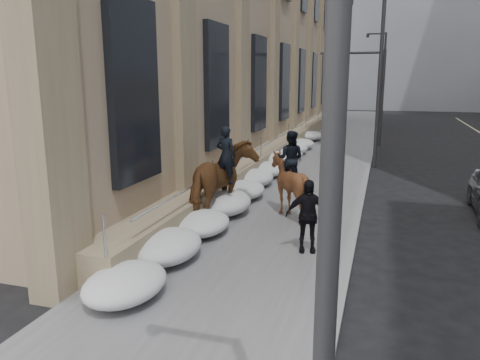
# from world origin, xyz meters

# --- Properties ---
(ground) EXTENTS (140.00, 140.00, 0.00)m
(ground) POSITION_xyz_m (0.00, 0.00, 0.00)
(ground) COLOR black
(ground) RESTS_ON ground
(sidewalk) EXTENTS (5.00, 80.00, 0.12)m
(sidewalk) POSITION_xyz_m (0.00, 10.00, 0.06)
(sidewalk) COLOR #575759
(sidewalk) RESTS_ON ground
(curb) EXTENTS (0.24, 80.00, 0.12)m
(curb) POSITION_xyz_m (2.62, 10.00, 0.06)
(curb) COLOR slate
(curb) RESTS_ON ground
(limestone_building) EXTENTS (6.10, 44.00, 18.00)m
(limestone_building) POSITION_xyz_m (-5.26, 19.96, 8.90)
(limestone_building) COLOR #8F7A5E
(limestone_building) RESTS_ON ground
(bg_building_mid) EXTENTS (30.00, 12.00, 28.00)m
(bg_building_mid) POSITION_xyz_m (4.00, 60.00, 14.00)
(bg_building_mid) COLOR slate
(bg_building_mid) RESTS_ON ground
(bg_building_far) EXTENTS (24.00, 12.00, 20.00)m
(bg_building_far) POSITION_xyz_m (-6.00, 72.00, 10.00)
(bg_building_far) COLOR gray
(bg_building_far) RESTS_ON ground
(streetlight_near) EXTENTS (1.71, 0.24, 8.00)m
(streetlight_near) POSITION_xyz_m (2.74, -6.00, 4.58)
(streetlight_near) COLOR #2D2D30
(streetlight_near) RESTS_ON ground
(streetlight_mid) EXTENTS (1.71, 0.24, 8.00)m
(streetlight_mid) POSITION_xyz_m (2.74, 14.00, 4.58)
(streetlight_mid) COLOR #2D2D30
(streetlight_mid) RESTS_ON ground
(streetlight_far) EXTENTS (1.71, 0.24, 8.00)m
(streetlight_far) POSITION_xyz_m (2.74, 34.00, 4.58)
(streetlight_far) COLOR #2D2D30
(streetlight_far) RESTS_ON ground
(traffic_signal) EXTENTS (4.10, 0.22, 6.00)m
(traffic_signal) POSITION_xyz_m (2.07, 22.00, 4.00)
(traffic_signal) COLOR #2D2D30
(traffic_signal) RESTS_ON ground
(snow_bank) EXTENTS (1.70, 18.10, 0.76)m
(snow_bank) POSITION_xyz_m (-1.42, 8.11, 0.47)
(snow_bank) COLOR silver
(snow_bank) RESTS_ON sidewalk
(mounted_horse_left) EXTENTS (1.63, 2.91, 2.82)m
(mounted_horse_left) POSITION_xyz_m (-1.26, 3.44, 1.33)
(mounted_horse_left) COLOR #533219
(mounted_horse_left) RESTS_ON sidewalk
(mounted_horse_right) EXTENTS (1.66, 1.85, 2.64)m
(mounted_horse_right) POSITION_xyz_m (0.55, 4.41, 1.22)
(mounted_horse_right) COLOR #482814
(mounted_horse_right) RESTS_ON sidewalk
(pedestrian) EXTENTS (1.14, 0.67, 1.82)m
(pedestrian) POSITION_xyz_m (1.59, 1.55, 1.03)
(pedestrian) COLOR black
(pedestrian) RESTS_ON sidewalk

